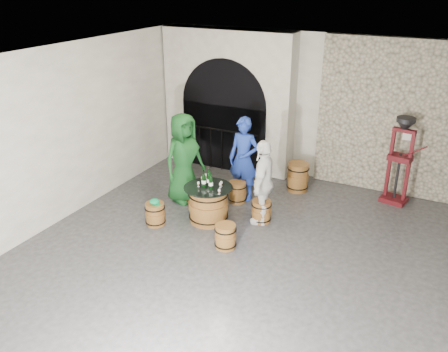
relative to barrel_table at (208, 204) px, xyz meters
The scene contains 29 objects.
ground 1.50m from the barrel_table, 47.68° to the right, with size 8.00×8.00×0.00m, color #2C2C2E.
wall_back 3.32m from the barrel_table, 71.34° to the left, with size 8.00×8.00×0.00m, color beige.
wall_front 5.33m from the barrel_table, 79.03° to the right, with size 8.00×8.00×0.00m, color beige.
wall_left 3.01m from the barrel_table, 156.71° to the right, with size 8.00×8.00×0.00m, color beige.
ceiling 3.21m from the barrel_table, 47.68° to the right, with size 8.00×8.00×0.00m, color beige.
stone_facing_panel 4.18m from the barrel_table, 45.73° to the left, with size 3.20×0.12×3.18m, color #AA9F87.
arched_opening 3.07m from the barrel_table, 109.00° to the left, with size 3.10×0.60×3.19m.
barrel_table is the anchor object (origin of this frame).
barrel_stool_left 1.00m from the barrel_table, 146.50° to the left, with size 0.38×0.38×0.43m.
barrel_stool_far 1.00m from the barrel_table, 82.17° to the left, with size 0.38×0.38×0.43m.
barrel_stool_right 1.00m from the barrel_table, 25.33° to the left, with size 0.38×0.38×0.43m.
barrel_stool_near_right 1.00m from the barrel_table, 44.54° to the right, with size 0.38×0.38×0.43m.
barrel_stool_near_left 1.00m from the barrel_table, 145.00° to the right, with size 0.38×0.38×0.43m.
green_cap 1.00m from the barrel_table, 144.80° to the right, with size 0.23×0.18×0.10m.
person_green 1.18m from the barrel_table, 146.50° to the left, with size 0.90×0.58×1.84m, color #13441A.
person_blue 1.31m from the barrel_table, 82.17° to the left, with size 0.63×0.41×1.73m, color navy.
person_white 1.11m from the barrel_table, 25.33° to the left, with size 0.95×0.39×1.62m, color white.
wine_bottle_left 0.49m from the barrel_table, 162.33° to the right, with size 0.08×0.08×0.32m.
wine_bottle_center 0.49m from the barrel_table, 29.21° to the right, with size 0.08×0.08×0.32m.
wine_bottle_right 0.49m from the barrel_table, 107.94° to the left, with size 0.08×0.08×0.32m.
tasting_glass_a 0.44m from the barrel_table, 157.63° to the right, with size 0.05×0.05×0.10m, color #A85E20, non-canonical shape.
tasting_glass_b 0.46m from the barrel_table, 19.24° to the left, with size 0.05×0.05×0.10m, color #A85E20, non-canonical shape.
tasting_glass_c 0.56m from the barrel_table, 124.44° to the left, with size 0.05×0.05×0.10m, color #A85E20, non-canonical shape.
tasting_glass_d 0.47m from the barrel_table, 35.20° to the left, with size 0.05×0.05×0.10m, color #A85E20, non-canonical shape.
tasting_glass_e 0.54m from the barrel_table, 28.42° to the right, with size 0.05×0.05×0.10m, color #A85E20, non-canonical shape.
tasting_glass_f 0.49m from the barrel_table, 141.35° to the left, with size 0.05×0.05×0.10m, color #A85E20, non-canonical shape.
side_barrel 2.31m from the barrel_table, 62.91° to the left, with size 0.47×0.47×0.62m.
corking_press 3.91m from the barrel_table, 38.96° to the left, with size 0.75×0.48×1.78m.
control_box 4.24m from the barrel_table, 42.46° to the left, with size 0.18×0.10×0.22m, color silver.
Camera 1 is at (2.84, -5.82, 4.35)m, focal length 38.00 mm.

